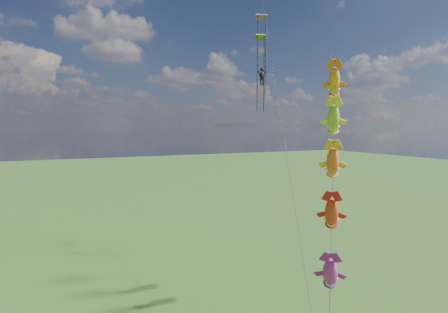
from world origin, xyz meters
name	(u,v)px	position (x,y,z in m)	size (l,w,h in m)	color
fish_windsock_rig	(333,163)	(20.33, 3.69, 11.34)	(10.77, 11.95, 20.22)	brown
parafoil_rig	(263,70)	(23.18, 17.00, 19.19)	(6.45, 16.76, 26.96)	brown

